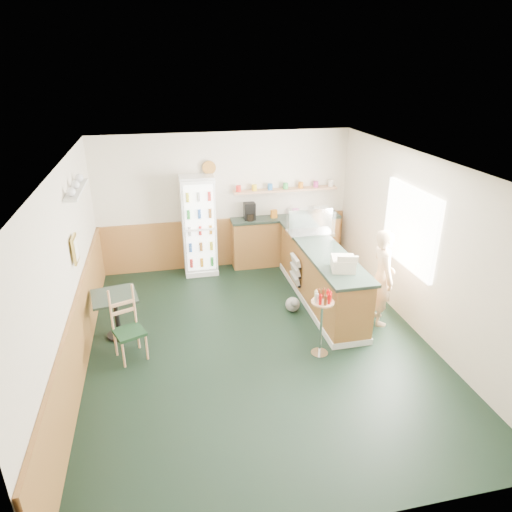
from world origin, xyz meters
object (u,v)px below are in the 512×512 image
object	(u,v)px
condiment_stand	(322,313)
cafe_table	(116,307)
cafe_chair	(129,321)
cash_register	(343,264)
drinks_fridge	(199,226)
shopkeeper	(382,277)
display_case	(310,222)

from	to	relation	value
condiment_stand	cafe_table	size ratio (longest dim) A/B	1.36
cafe_table	cafe_chair	distance (m)	0.58
cash_register	condiment_stand	bearing A→B (deg)	-115.69
cash_register	cafe_table	size ratio (longest dim) A/B	0.48
condiment_stand	drinks_fridge	bearing A→B (deg)	113.46
condiment_stand	cafe_chair	size ratio (longest dim) A/B	0.96
condiment_stand	cafe_chair	xyz separation A→B (m)	(-2.65, 0.57, -0.14)
cafe_chair	condiment_stand	bearing A→B (deg)	-33.76
drinks_fridge	cash_register	bearing A→B (deg)	-53.27
cash_register	condiment_stand	world-z (taller)	cash_register
shopkeeper	cafe_table	distance (m)	4.13
shopkeeper	condiment_stand	distance (m)	1.40
condiment_stand	shopkeeper	bearing A→B (deg)	28.22
display_case	cafe_table	bearing A→B (deg)	-162.51
drinks_fridge	condiment_stand	xyz separation A→B (m)	(1.38, -3.19, -0.29)
cash_register	shopkeeper	world-z (taller)	shopkeeper
drinks_fridge	cafe_table	distance (m)	2.60
shopkeeper	cafe_chair	size ratio (longest dim) A/B	1.51
cash_register	shopkeeper	xyz separation A→B (m)	(0.70, 0.04, -0.32)
display_case	cash_register	world-z (taller)	display_case
drinks_fridge	cash_register	size ratio (longest dim) A/B	5.44
display_case	cafe_table	size ratio (longest dim) A/B	1.09
cafe_table	shopkeeper	bearing A→B (deg)	-6.18
shopkeeper	display_case	bearing A→B (deg)	32.56
drinks_fridge	condiment_stand	distance (m)	3.49
condiment_stand	cafe_chair	world-z (taller)	cafe_chair
cash_register	shopkeeper	size ratio (longest dim) A/B	0.23
display_case	cafe_chair	xyz separation A→B (m)	(-3.19, -1.60, -0.69)
display_case	condiment_stand	size ratio (longest dim) A/B	0.81
display_case	cafe_table	distance (m)	3.64
cafe_chair	drinks_fridge	bearing A→B (deg)	42.48
cash_register	condiment_stand	distance (m)	0.92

